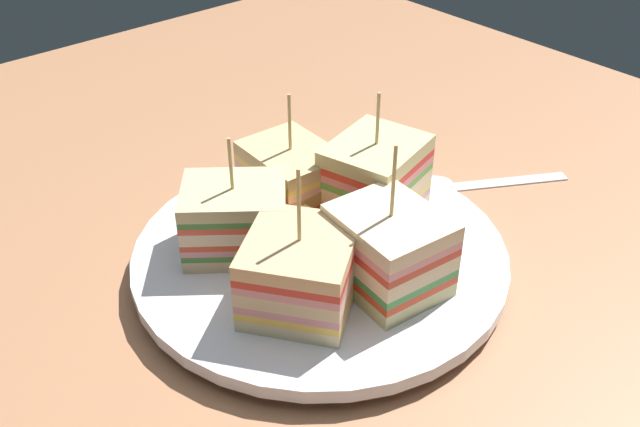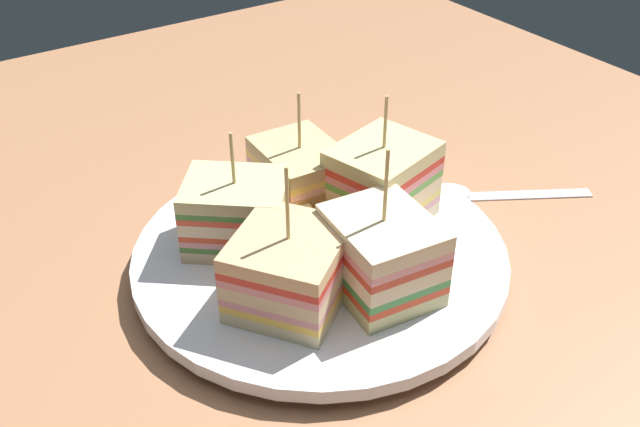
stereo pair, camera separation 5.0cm
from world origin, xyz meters
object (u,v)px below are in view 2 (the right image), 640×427
at_px(plate, 320,256).
at_px(chip_pile, 297,223).
at_px(sandwich_wedge_3, 237,213).
at_px(spoon, 467,193).
at_px(sandwich_wedge_0, 381,255).
at_px(sandwich_wedge_1, 381,184).
at_px(sandwich_wedge_4, 290,270).
at_px(sandwich_wedge_2, 301,177).

bearing_deg(plate, chip_pile, -162.04).
xyz_separation_m(sandwich_wedge_3, spoon, (0.03, 0.20, -0.04)).
height_order(sandwich_wedge_0, sandwich_wedge_1, sandwich_wedge_0).
distance_m(sandwich_wedge_4, chip_pile, 0.07).
relative_size(plate, sandwich_wedge_2, 2.83).
bearing_deg(sandwich_wedge_2, sandwich_wedge_0, -2.24).
relative_size(sandwich_wedge_2, spoon, 0.72).
relative_size(sandwich_wedge_3, spoon, 0.69).
relative_size(plate, sandwich_wedge_4, 2.64).
bearing_deg(plate, sandwich_wedge_4, -53.30).
relative_size(sandwich_wedge_0, spoon, 0.80).
bearing_deg(sandwich_wedge_0, sandwich_wedge_4, 73.88).
bearing_deg(sandwich_wedge_1, sandwich_wedge_4, 6.18).
bearing_deg(plate, sandwich_wedge_2, 160.49).
distance_m(plate, sandwich_wedge_3, 0.07).
bearing_deg(sandwich_wedge_2, plate, -16.17).
distance_m(sandwich_wedge_3, sandwich_wedge_4, 0.07).
relative_size(sandwich_wedge_4, spoon, 0.77).
relative_size(sandwich_wedge_1, spoon, 0.77).
distance_m(plate, sandwich_wedge_2, 0.07).
distance_m(plate, sandwich_wedge_1, 0.07).
height_order(sandwich_wedge_1, chip_pile, sandwich_wedge_1).
bearing_deg(spoon, plate, 33.92).
distance_m(sandwich_wedge_2, spoon, 0.15).
height_order(sandwich_wedge_2, sandwich_wedge_3, sandwich_wedge_2).
height_order(plate, sandwich_wedge_4, sandwich_wedge_4).
xyz_separation_m(sandwich_wedge_0, sandwich_wedge_2, (-0.11, 0.01, -0.00)).
height_order(sandwich_wedge_4, chip_pile, sandwich_wedge_4).
relative_size(plate, sandwich_wedge_1, 2.64).
distance_m(sandwich_wedge_2, sandwich_wedge_4, 0.11).
distance_m(sandwich_wedge_4, spoon, 0.21).
height_order(sandwich_wedge_1, spoon, sandwich_wedge_1).
xyz_separation_m(sandwich_wedge_0, sandwich_wedge_4, (-0.02, -0.05, -0.00)).
bearing_deg(sandwich_wedge_1, sandwich_wedge_3, -32.80).
relative_size(sandwich_wedge_3, chip_pile, 1.25).
distance_m(sandwich_wedge_0, sandwich_wedge_4, 0.06).
relative_size(plate, spoon, 2.03).
bearing_deg(sandwich_wedge_0, sandwich_wedge_1, -31.73).
relative_size(sandwich_wedge_1, chip_pile, 1.40).
bearing_deg(sandwich_wedge_3, plate, -2.21).
height_order(sandwich_wedge_0, sandwich_wedge_4, sandwich_wedge_0).
xyz_separation_m(plate, sandwich_wedge_3, (-0.04, -0.04, 0.03)).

